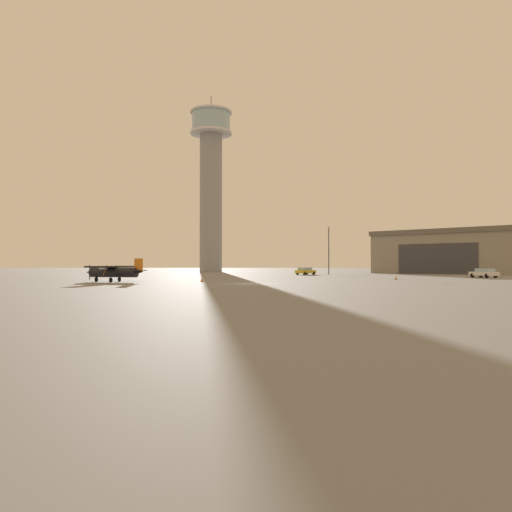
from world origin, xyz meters
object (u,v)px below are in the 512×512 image
light_post_east (329,246)px  control_tower (211,176)px  car_yellow (305,271)px  car_white (484,273)px  traffic_cone_near_left (396,277)px  traffic_cone_near_right (202,279)px  airplane_black (114,271)px

light_post_east → control_tower: bearing=135.3°
control_tower → light_post_east: control_tower is taller
car_yellow → car_white: bearing=-84.8°
control_tower → traffic_cone_near_left: (33.26, -55.41, -24.38)m
car_yellow → light_post_east: size_ratio=0.48×
control_tower → traffic_cone_near_right: size_ratio=77.01×
light_post_east → traffic_cone_near_left: 29.42m
traffic_cone_near_left → car_white: bearing=28.2°
car_yellow → car_white: 30.27m
airplane_black → traffic_cone_near_right: bearing=-159.8°
car_yellow → control_tower: bearing=75.2°
car_white → traffic_cone_near_left: car_white is taller
control_tower → airplane_black: (-0.20, -66.44, -23.44)m
control_tower → traffic_cone_near_left: control_tower is taller
airplane_black → car_yellow: (22.85, 35.63, -0.48)m
airplane_black → traffic_cone_near_left: 35.25m
airplane_black → light_post_east: (27.52, 39.36, 4.30)m
airplane_black → traffic_cone_near_left: airplane_black is taller
car_yellow → traffic_cone_near_left: car_yellow is taller
airplane_black → traffic_cone_near_right: 9.74m
car_white → traffic_cone_near_left: size_ratio=7.81×
control_tower → traffic_cone_near_right: control_tower is taller
traffic_cone_near_left → airplane_black: bearing=-161.8°
traffic_cone_near_left → traffic_cone_near_right: (-24.00, -8.93, 0.01)m
traffic_cone_near_right → traffic_cone_near_left: bearing=20.4°
car_white → traffic_cone_near_right: 42.06m
airplane_black → traffic_cone_near_right: (9.47, 2.10, -0.93)m
control_tower → car_yellow: bearing=-53.7°
airplane_black → light_post_east: light_post_east is taller
light_post_east → car_white: bearing=-45.0°
car_yellow → car_white: (25.20, -16.77, -0.00)m
car_white → traffic_cone_near_left: (-14.57, -7.83, -0.46)m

